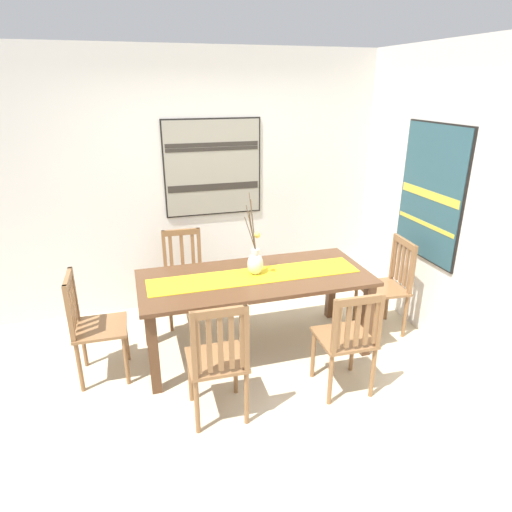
# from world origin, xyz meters

# --- Properties ---
(ground_plane) EXTENTS (6.40, 6.40, 0.03)m
(ground_plane) POSITION_xyz_m (0.00, 0.00, -0.01)
(ground_plane) COLOR beige
(wall_back) EXTENTS (6.40, 0.12, 2.70)m
(wall_back) POSITION_xyz_m (0.00, 1.86, 1.35)
(wall_back) COLOR silver
(wall_back) RESTS_ON ground_plane
(wall_side) EXTENTS (0.12, 6.40, 2.70)m
(wall_side) POSITION_xyz_m (1.86, 0.00, 1.35)
(wall_side) COLOR silver
(wall_side) RESTS_ON ground_plane
(dining_table) EXTENTS (2.05, 0.90, 0.75)m
(dining_table) POSITION_xyz_m (0.10, 0.65, 0.65)
(dining_table) COLOR #51331E
(dining_table) RESTS_ON ground_plane
(table_runner) EXTENTS (1.89, 0.36, 0.01)m
(table_runner) POSITION_xyz_m (0.10, 0.65, 0.75)
(table_runner) COLOR gold
(table_runner) RESTS_ON dining_table
(centerpiece_vase) EXTENTS (0.18, 0.28, 0.72)m
(centerpiece_vase) POSITION_xyz_m (0.11, 0.68, 0.88)
(centerpiece_vase) COLOR silver
(centerpiece_vase) RESTS_ON dining_table
(chair_0) EXTENTS (0.45, 0.45, 0.96)m
(chair_0) POSITION_xyz_m (1.46, 0.63, 0.51)
(chair_0) COLOR brown
(chair_0) RESTS_ON ground_plane
(chair_1) EXTENTS (0.43, 0.43, 0.95)m
(chair_1) POSITION_xyz_m (-0.43, 1.43, 0.49)
(chair_1) COLOR brown
(chair_1) RESTS_ON ground_plane
(chair_2) EXTENTS (0.43, 0.43, 0.91)m
(chair_2) POSITION_xyz_m (0.62, -0.15, 0.49)
(chair_2) COLOR brown
(chair_2) RESTS_ON ground_plane
(chair_3) EXTENTS (0.43, 0.43, 0.98)m
(chair_3) POSITION_xyz_m (-0.41, -0.16, 0.51)
(chair_3) COLOR brown
(chair_3) RESTS_ON ground_plane
(chair_4) EXTENTS (0.43, 0.43, 0.95)m
(chair_4) POSITION_xyz_m (-1.30, 0.63, 0.50)
(chair_4) COLOR brown
(chair_4) RESTS_ON ground_plane
(painting_on_back_wall) EXTENTS (1.03, 0.05, 1.00)m
(painting_on_back_wall) POSITION_xyz_m (-0.02, 1.79, 1.52)
(painting_on_back_wall) COLOR black
(painting_on_side_wall) EXTENTS (0.05, 0.88, 1.27)m
(painting_on_side_wall) POSITION_xyz_m (1.79, 0.60, 1.39)
(painting_on_side_wall) COLOR black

